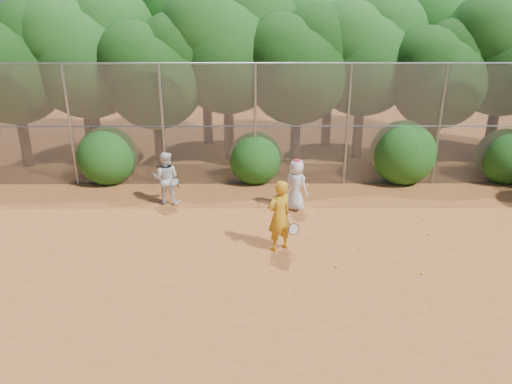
{
  "coord_description": "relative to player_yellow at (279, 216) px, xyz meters",
  "views": [
    {
      "loc": [
        -1.08,
        -9.82,
        6.03
      ],
      "look_at": [
        -1.0,
        2.5,
        1.1
      ],
      "focal_mm": 35.0,
      "sensor_mm": 36.0,
      "label": 1
    }
  ],
  "objects": [
    {
      "name": "fence_back",
      "position": [
        0.31,
        4.64,
        1.13
      ],
      "size": [
        20.05,
        0.09,
        4.03
      ],
      "color": "gray",
      "rests_on": "ground"
    },
    {
      "name": "tree_3",
      "position": [
        -1.5,
        7.48,
        3.47
      ],
      "size": [
        4.89,
        4.26,
        6.7
      ],
      "color": "black",
      "rests_on": "ground"
    },
    {
      "name": "tree_1",
      "position": [
        -6.51,
        7.18,
        3.24
      ],
      "size": [
        4.64,
        4.03,
        6.35
      ],
      "color": "black",
      "rests_on": "ground"
    },
    {
      "name": "ground",
      "position": [
        0.43,
        -1.36,
        -0.92
      ],
      "size": [
        80.0,
        80.0,
        0.0
      ],
      "primitive_type": "plane",
      "color": "#A15524",
      "rests_on": "ground"
    },
    {
      "name": "tree_5",
      "position": [
        3.49,
        7.68,
        3.13
      ],
      "size": [
        4.51,
        3.92,
        6.17
      ],
      "color": "black",
      "rests_on": "ground"
    },
    {
      "name": "bush_0",
      "position": [
        -5.57,
        4.94,
        0.08
      ],
      "size": [
        2.0,
        2.0,
        2.0
      ],
      "primitive_type": "sphere",
      "color": "#164912",
      "rests_on": "ground"
    },
    {
      "name": "tree_9",
      "position": [
        -7.51,
        9.48,
        3.42
      ],
      "size": [
        4.83,
        4.2,
        6.62
      ],
      "color": "black",
      "rests_on": "ground"
    },
    {
      "name": "player_yellow",
      "position": [
        0.0,
        0.0,
        0.0
      ],
      "size": [
        0.91,
        0.73,
        1.84
      ],
      "rotation": [
        0.0,
        0.0,
        3.7
      ],
      "color": "#C88C17",
      "rests_on": "ground"
    },
    {
      "name": "tree_6",
      "position": [
        5.98,
        6.67,
        2.55
      ],
      "size": [
        3.86,
        3.36,
        5.29
      ],
      "color": "black",
      "rests_on": "ground"
    },
    {
      "name": "ball_0",
      "position": [
        3.24,
        -1.25,
        -0.89
      ],
      "size": [
        0.07,
        0.07,
        0.07
      ],
      "primitive_type": "sphere",
      "color": "yellow",
      "rests_on": "ground"
    },
    {
      "name": "tree_7",
      "position": [
        8.49,
        7.28,
        3.36
      ],
      "size": [
        4.77,
        4.14,
        6.53
      ],
      "color": "black",
      "rests_on": "ground"
    },
    {
      "name": "tree_0",
      "position": [
        -9.01,
        6.68,
        3.01
      ],
      "size": [
        4.38,
        3.81,
        6.0
      ],
      "color": "black",
      "rests_on": "ground"
    },
    {
      "name": "tree_10",
      "position": [
        -2.5,
        9.68,
        3.71
      ],
      "size": [
        5.15,
        4.48,
        7.06
      ],
      "color": "black",
      "rests_on": "ground"
    },
    {
      "name": "bush_1",
      "position": [
        -0.57,
        4.94,
        -0.02
      ],
      "size": [
        1.8,
        1.8,
        1.8
      ],
      "primitive_type": "sphere",
      "color": "#164912",
      "rests_on": "ground"
    },
    {
      "name": "player_white",
      "position": [
        -3.28,
        3.0,
        -0.1
      ],
      "size": [
        0.91,
        0.82,
        1.63
      ],
      "rotation": [
        0.0,
        0.0,
        3.04
      ],
      "color": "silver",
      "rests_on": "ground"
    },
    {
      "name": "tree_2",
      "position": [
        -4.02,
        6.47,
        2.66
      ],
      "size": [
        3.99,
        3.47,
        5.47
      ],
      "color": "black",
      "rests_on": "ground"
    },
    {
      "name": "ball_4",
      "position": [
        4.18,
        1.72,
        -0.89
      ],
      "size": [
        0.07,
        0.07,
        0.07
      ],
      "primitive_type": "sphere",
      "color": "yellow",
      "rests_on": "ground"
    },
    {
      "name": "ball_1",
      "position": [
        4.06,
        0.75,
        -0.89
      ],
      "size": [
        0.07,
        0.07,
        0.07
      ],
      "primitive_type": "sphere",
      "color": "yellow",
      "rests_on": "ground"
    },
    {
      "name": "bush_3",
      "position": [
        7.93,
        4.94,
        0.03
      ],
      "size": [
        1.9,
        1.9,
        1.9
      ],
      "primitive_type": "sphere",
      "color": "#164912",
      "rests_on": "ground"
    },
    {
      "name": "tree_4",
      "position": [
        0.99,
        6.87,
        2.84
      ],
      "size": [
        4.19,
        3.64,
        5.73
      ],
      "color": "black",
      "rests_on": "ground"
    },
    {
      "name": "ball_2",
      "position": [
        1.31,
        -0.93,
        -0.89
      ],
      "size": [
        0.07,
        0.07,
        0.07
      ],
      "primitive_type": "sphere",
      "color": "yellow",
      "rests_on": "ground"
    },
    {
      "name": "bush_2",
      "position": [
        4.43,
        4.94,
        0.18
      ],
      "size": [
        2.2,
        2.2,
        2.2
      ],
      "primitive_type": "sphere",
      "color": "#164912",
      "rests_on": "ground"
    },
    {
      "name": "player_teen",
      "position": [
        0.63,
        2.52,
        -0.14
      ],
      "size": [
        0.89,
        0.87,
        1.57
      ],
      "rotation": [
        0.0,
        0.0,
        2.42
      ],
      "color": "silver",
      "rests_on": "ground"
    },
    {
      "name": "tree_12",
      "position": [
        7.0,
        9.88,
        3.59
      ],
      "size": [
        5.02,
        4.37,
        6.88
      ],
      "color": "black",
      "rests_on": "ground"
    },
    {
      "name": "ball_3",
      "position": [
        2.08,
        -0.0,
        -0.89
      ],
      "size": [
        0.07,
        0.07,
        0.07
      ],
      "primitive_type": "sphere",
      "color": "yellow",
      "rests_on": "ground"
    },
    {
      "name": "tree_11",
      "position": [
        2.49,
        9.28,
        3.24
      ],
      "size": [
        4.64,
        4.03,
        6.35
      ],
      "color": "black",
      "rests_on": "ground"
    }
  ]
}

